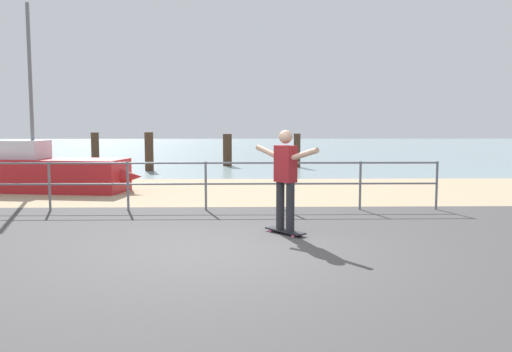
% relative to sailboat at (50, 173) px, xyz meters
% --- Properties ---
extents(ground_plane, '(24.00, 10.00, 0.04)m').
position_rel_sailboat_xyz_m(ground_plane, '(5.02, -7.86, -0.52)').
color(ground_plane, '#474444').
rests_on(ground_plane, ground).
extents(beach_strip, '(24.00, 6.00, 0.04)m').
position_rel_sailboat_xyz_m(beach_strip, '(5.02, 0.14, -0.52)').
color(beach_strip, tan).
rests_on(beach_strip, ground).
extents(sea_surface, '(72.00, 50.00, 0.04)m').
position_rel_sailboat_xyz_m(sea_surface, '(5.02, 28.14, -0.52)').
color(sea_surface, '#849EA3').
rests_on(sea_surface, ground).
extents(railing_fence, '(11.50, 0.05, 1.05)m').
position_rel_sailboat_xyz_m(railing_fence, '(3.64, -3.26, 0.18)').
color(railing_fence, slate).
rests_on(railing_fence, ground).
extents(sailboat, '(5.06, 2.05, 5.03)m').
position_rel_sailboat_xyz_m(sailboat, '(0.00, 0.00, 0.00)').
color(sailboat, '#B21E23').
rests_on(sailboat, ground).
extents(skateboard, '(0.65, 0.75, 0.08)m').
position_rel_sailboat_xyz_m(skateboard, '(5.95, -5.73, -0.45)').
color(skateboard, black).
rests_on(skateboard, ground).
extents(skateboarder, '(0.97, 1.19, 1.65)m').
position_rel_sailboat_xyz_m(skateboarder, '(5.95, -5.73, 0.50)').
color(skateboarder, '#26262B').
rests_on(skateboarder, skateboard).
extents(groyne_post_0, '(0.35, 0.35, 1.47)m').
position_rel_sailboat_xyz_m(groyne_post_0, '(-1.46, 9.51, 0.22)').
color(groyne_post_0, '#422D1E').
rests_on(groyne_post_0, ground).
extents(groyne_post_1, '(0.34, 0.34, 1.53)m').
position_rel_sailboat_xyz_m(groyne_post_1, '(1.53, 6.38, 0.24)').
color(groyne_post_1, '#422D1E').
rests_on(groyne_post_1, ground).
extents(groyne_post_2, '(0.39, 0.39, 1.42)m').
position_rel_sailboat_xyz_m(groyne_post_2, '(4.52, 8.77, 0.19)').
color(groyne_post_2, '#422D1E').
rests_on(groyne_post_2, ground).
extents(groyne_post_3, '(0.29, 0.29, 1.45)m').
position_rel_sailboat_xyz_m(groyne_post_3, '(7.51, 8.01, 0.20)').
color(groyne_post_3, '#422D1E').
rests_on(groyne_post_3, ground).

